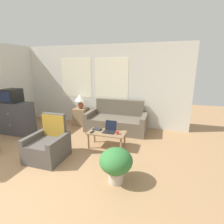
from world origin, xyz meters
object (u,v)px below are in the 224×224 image
(laptop, at_px, (110,129))
(cup_navy, at_px, (117,132))
(armchair, at_px, (49,146))
(potted_plant, at_px, (116,162))
(couch, at_px, (117,122))
(tv_remote, at_px, (92,132))
(coffee_table, at_px, (107,134))
(table_lamp, at_px, (80,99))
(television, at_px, (12,96))
(book_red, at_px, (97,129))

(laptop, bearing_deg, cup_navy, -27.46)
(armchair, relative_size, potted_plant, 1.51)
(couch, relative_size, cup_navy, 21.61)
(armchair, bearing_deg, tv_remote, 46.14)
(coffee_table, height_order, potted_plant, potted_plant)
(armchair, bearing_deg, cup_navy, 31.39)
(couch, relative_size, table_lamp, 3.80)
(coffee_table, bearing_deg, couch, 94.25)
(table_lamp, bearing_deg, coffee_table, -44.47)
(television, bearing_deg, book_red, 0.62)
(cup_navy, bearing_deg, table_lamp, 139.77)
(table_lamp, bearing_deg, couch, -5.54)
(armchair, distance_m, potted_plant, 1.66)
(cup_navy, relative_size, potted_plant, 0.14)
(armchair, relative_size, coffee_table, 1.03)
(cup_navy, bearing_deg, book_red, 166.73)
(armchair, xyz_separation_m, coffee_table, (1.04, 0.85, 0.08))
(television, relative_size, potted_plant, 0.72)
(couch, height_order, armchair, armchair)
(laptop, xyz_separation_m, potted_plant, (0.52, -1.28, -0.07))
(cup_navy, distance_m, tv_remote, 0.61)
(armchair, xyz_separation_m, table_lamp, (-0.34, 2.20, 0.62))
(television, relative_size, laptop, 1.50)
(potted_plant, bearing_deg, coffee_table, 115.59)
(tv_remote, xyz_separation_m, potted_plant, (0.91, -1.10, -0.03))
(television, distance_m, book_red, 2.66)
(armchair, xyz_separation_m, television, (-1.80, 0.91, 0.87))
(table_lamp, relative_size, potted_plant, 0.77)
(couch, distance_m, potted_plant, 2.53)
(potted_plant, bearing_deg, couch, 105.40)
(laptop, bearing_deg, table_lamp, 138.13)
(laptop, xyz_separation_m, tv_remote, (-0.39, -0.18, -0.05))
(laptop, bearing_deg, armchair, -140.05)
(couch, xyz_separation_m, coffee_table, (0.09, -1.23, 0.08))
(television, relative_size, cup_navy, 5.28)
(cup_navy, xyz_separation_m, book_red, (-0.56, 0.13, -0.02))
(laptop, bearing_deg, book_red, 177.11)
(tv_remote, bearing_deg, cup_navy, 6.34)
(cup_navy, bearing_deg, armchair, -148.61)
(couch, xyz_separation_m, armchair, (-0.95, -2.08, 0.00))
(couch, height_order, book_red, couch)
(television, distance_m, laptop, 2.98)
(armchair, xyz_separation_m, laptop, (1.09, 0.92, 0.18))
(television, xyz_separation_m, table_lamp, (1.46, 1.30, -0.25))
(armchair, height_order, coffee_table, armchair)
(television, distance_m, coffee_table, 2.95)
(television, xyz_separation_m, tv_remote, (2.51, -0.17, -0.73))
(couch, height_order, coffee_table, couch)
(coffee_table, xyz_separation_m, laptop, (0.06, 0.07, 0.11))
(book_red, bearing_deg, coffee_table, -16.59)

